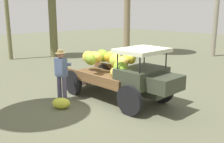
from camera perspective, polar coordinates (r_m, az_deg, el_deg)
The scene contains 5 objects.
ground_plane at distance 8.91m, azimuth 0.00°, elevation -6.59°, with size 60.00×60.00×0.00m, color #5E6048.
truck at distance 8.79m, azimuth 2.19°, elevation -0.15°, with size 4.51×1.88×1.90m.
farmer at distance 8.90m, azimuth -11.18°, elevation -0.11°, with size 0.52×0.48×1.76m.
wooden_crate at distance 11.03m, azimuth -6.77°, elevation -1.62°, with size 0.59×0.46×0.44m, color #815F4C.
loose_banana_bunch at distance 8.37m, azimuth -11.19°, elevation -6.90°, with size 0.58×0.38×0.35m, color #CED33B.
Camera 1 is at (6.09, -5.77, 2.99)m, focal length 41.21 mm.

